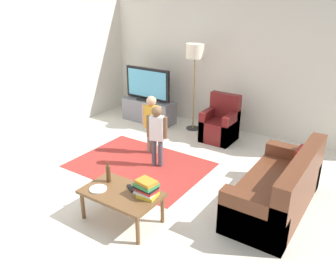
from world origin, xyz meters
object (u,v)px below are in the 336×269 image
armchair (221,125)px  book_stack (147,188)px  child_near_tv (152,120)px  child_center (157,131)px  tv_remote (131,188)px  tv_stand (149,111)px  floor_lamp (195,56)px  tv (148,85)px  bottle (108,174)px  plate (98,189)px  coffee_table (121,195)px  couch (281,191)px

armchair → book_stack: 3.00m
child_near_tv → child_center: 0.51m
armchair → tv_remote: armchair is taller
tv_stand → floor_lamp: (1.05, 0.15, 1.30)m
tv → bottle: (1.60, -2.98, -0.31)m
tv_stand → plate: tv_stand is taller
tv_stand → plate: size_ratio=5.45×
tv_remote → plate: size_ratio=0.77×
floor_lamp → child_near_tv: floor_lamp is taller
armchair → coffee_table: 3.07m
tv_stand → book_stack: bearing=-53.5°
couch → tv_stand: bearing=153.3°
couch → tv_remote: couch is taller
couch → book_stack: couch is taller
tv → couch: bearing=-26.5°
couch → coffee_table: couch is taller
child_center → bottle: 1.38m
book_stack → coffee_table: bearing=-160.8°
tv_stand → coffee_table: 3.64m
tv_stand → armchair: armchair is taller
coffee_table → book_stack: bearing=19.2°
couch → child_center: 2.13m
tv → plate: tv is taller
couch → tv_remote: 1.98m
tv_stand → child_center: size_ratio=1.14×
tv_stand → floor_lamp: 1.68m
plate → child_center: bearing=97.9°
armchair → child_near_tv: size_ratio=0.84×
floor_lamp → tv_stand: bearing=-171.8°
tv_stand → coffee_table: size_ratio=1.20×
child_near_tv → tv_remote: (0.92, -1.70, -0.21)m
tv → child_near_tv: bearing=-50.7°
armchair → child_center: (-0.38, -1.60, 0.34)m
bottle → tv_remote: (0.35, 0.02, -0.11)m
armchair → book_stack: armchair is taller
child_center → plate: 1.61m
bottle → plate: 0.25m
armchair → couch: bearing=-45.1°
book_stack → tv_remote: size_ratio=1.73×
couch → book_stack: size_ratio=6.14×
floor_lamp → tv_remote: bearing=-74.0°
couch → child_center: size_ratio=1.71×
floor_lamp → bottle: bearing=-80.1°
coffee_table → plate: plate is taller
tv_stand → tv: size_ratio=1.09×
tv → coffee_table: bearing=-58.3°
armchair → plate: bearing=-92.9°
child_center → bottle: child_center is taller
tv_stand → tv: tv is taller
book_stack → tv: bearing=126.7°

